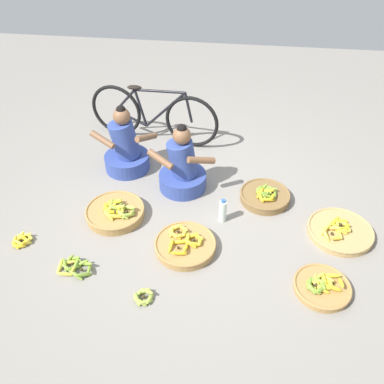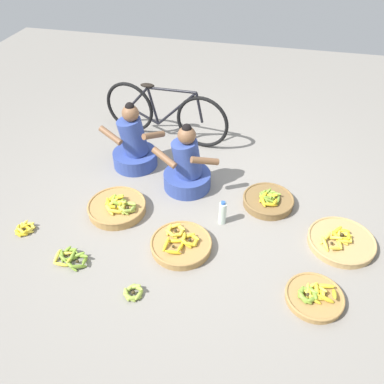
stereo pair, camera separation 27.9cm
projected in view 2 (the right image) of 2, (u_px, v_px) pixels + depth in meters
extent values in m
plane|color=gray|center=(196.00, 206.00, 4.19)|extent=(10.00, 10.00, 0.00)
cylinder|color=#334793|center=(187.00, 180.00, 4.39)|extent=(0.52, 0.52, 0.18)
cylinder|color=#334793|center=(187.00, 158.00, 4.21)|extent=(0.37, 0.32, 0.44)
sphere|color=brown|center=(187.00, 135.00, 4.03)|extent=(0.19, 0.19, 0.19)
sphere|color=black|center=(187.00, 129.00, 3.98)|extent=(0.10, 0.10, 0.10)
cylinder|color=brown|center=(164.00, 158.00, 4.08)|extent=(0.31, 0.20, 0.16)
cylinder|color=brown|center=(205.00, 161.00, 4.04)|extent=(0.30, 0.22, 0.16)
cylinder|color=#334793|center=(135.00, 158.00, 4.72)|extent=(0.52, 0.52, 0.18)
cylinder|color=#334793|center=(133.00, 137.00, 4.53)|extent=(0.38, 0.33, 0.46)
sphere|color=brown|center=(130.00, 113.00, 4.34)|extent=(0.19, 0.19, 0.19)
sphere|color=black|center=(130.00, 107.00, 4.29)|extent=(0.10, 0.10, 0.10)
cylinder|color=brown|center=(111.00, 135.00, 4.39)|extent=(0.31, 0.18, 0.16)
cylinder|color=brown|center=(154.00, 135.00, 4.39)|extent=(0.21, 0.30, 0.16)
torus|color=black|center=(130.00, 107.00, 5.18)|extent=(0.68, 0.16, 0.68)
torus|color=black|center=(202.00, 122.00, 4.88)|extent=(0.68, 0.16, 0.68)
cylinder|color=black|center=(176.00, 109.00, 4.91)|extent=(0.55, 0.12, 0.55)
cylinder|color=black|center=(153.00, 106.00, 5.02)|extent=(0.15, 0.06, 0.49)
cylinder|color=black|center=(171.00, 90.00, 4.77)|extent=(0.65, 0.14, 0.08)
cylinder|color=black|center=(144.00, 115.00, 5.17)|extent=(0.42, 0.10, 0.18)
cylinder|color=black|center=(138.00, 98.00, 5.03)|extent=(0.31, 0.08, 0.35)
cylinder|color=black|center=(199.00, 108.00, 4.77)|extent=(0.12, 0.05, 0.38)
ellipsoid|color=black|center=(147.00, 85.00, 4.87)|extent=(0.18, 0.08, 0.05)
cylinder|color=#A87F47|center=(117.00, 208.00, 4.10)|extent=(0.59, 0.59, 0.09)
torus|color=#A87F47|center=(117.00, 205.00, 4.07)|extent=(0.60, 0.60, 0.02)
ellipsoid|color=#9EB747|center=(133.00, 208.00, 3.98)|extent=(0.04, 0.14, 0.08)
ellipsoid|color=#9EB747|center=(132.00, 204.00, 4.03)|extent=(0.14, 0.10, 0.09)
ellipsoid|color=#9EB747|center=(129.00, 204.00, 4.04)|extent=(0.14, 0.04, 0.07)
ellipsoid|color=#9EB747|center=(123.00, 205.00, 4.02)|extent=(0.08, 0.15, 0.08)
ellipsoid|color=#9EB747|center=(121.00, 209.00, 3.98)|extent=(0.12, 0.13, 0.07)
ellipsoid|color=#9EB747|center=(123.00, 211.00, 3.95)|extent=(0.14, 0.08, 0.09)
ellipsoid|color=#9EB747|center=(129.00, 211.00, 3.95)|extent=(0.13, 0.12, 0.09)
sphere|color=#382D19|center=(127.00, 208.00, 4.00)|extent=(0.03, 0.03, 0.03)
ellipsoid|color=#8CAD38|center=(123.00, 201.00, 4.07)|extent=(0.05, 0.13, 0.09)
ellipsoid|color=#8CAD38|center=(119.00, 197.00, 4.12)|extent=(0.13, 0.06, 0.08)
ellipsoid|color=#8CAD38|center=(113.00, 199.00, 4.10)|extent=(0.05, 0.13, 0.08)
ellipsoid|color=#8CAD38|center=(117.00, 203.00, 4.04)|extent=(0.13, 0.05, 0.08)
sphere|color=#382D19|center=(118.00, 200.00, 4.08)|extent=(0.04, 0.04, 0.04)
ellipsoid|color=gold|center=(122.00, 203.00, 4.05)|extent=(0.06, 0.16, 0.09)
ellipsoid|color=gold|center=(118.00, 198.00, 4.10)|extent=(0.16, 0.06, 0.10)
ellipsoid|color=gold|center=(111.00, 199.00, 4.09)|extent=(0.11, 0.16, 0.08)
ellipsoid|color=gold|center=(108.00, 203.00, 4.04)|extent=(0.11, 0.16, 0.08)
ellipsoid|color=gold|center=(115.00, 207.00, 4.01)|extent=(0.16, 0.09, 0.06)
sphere|color=#382D19|center=(115.00, 202.00, 4.06)|extent=(0.04, 0.04, 0.04)
ellipsoid|color=yellow|center=(123.00, 208.00, 4.00)|extent=(0.06, 0.17, 0.07)
ellipsoid|color=yellow|center=(120.00, 202.00, 4.05)|extent=(0.17, 0.08, 0.10)
ellipsoid|color=yellow|center=(112.00, 203.00, 4.04)|extent=(0.13, 0.16, 0.08)
ellipsoid|color=yellow|center=(109.00, 210.00, 3.97)|extent=(0.15, 0.14, 0.06)
ellipsoid|color=yellow|center=(116.00, 211.00, 3.94)|extent=(0.17, 0.09, 0.09)
sphere|color=#382D19|center=(116.00, 207.00, 4.00)|extent=(0.04, 0.04, 0.04)
cylinder|color=tan|center=(341.00, 242.00, 3.75)|extent=(0.62, 0.62, 0.06)
torus|color=tan|center=(342.00, 240.00, 3.73)|extent=(0.63, 0.63, 0.02)
ellipsoid|color=yellow|center=(350.00, 239.00, 3.70)|extent=(0.04, 0.13, 0.06)
ellipsoid|color=yellow|center=(346.00, 234.00, 3.75)|extent=(0.13, 0.07, 0.06)
ellipsoid|color=yellow|center=(342.00, 234.00, 3.75)|extent=(0.13, 0.06, 0.06)
ellipsoid|color=yellow|center=(338.00, 236.00, 3.73)|extent=(0.05, 0.13, 0.08)
ellipsoid|color=yellow|center=(343.00, 241.00, 3.67)|extent=(0.13, 0.07, 0.06)
ellipsoid|color=yellow|center=(347.00, 242.00, 3.67)|extent=(0.12, 0.08, 0.08)
sphere|color=#382D19|center=(344.00, 238.00, 3.71)|extent=(0.03, 0.03, 0.03)
ellipsoid|color=gold|center=(349.00, 236.00, 3.72)|extent=(0.06, 0.15, 0.08)
ellipsoid|color=gold|center=(343.00, 231.00, 3.78)|extent=(0.15, 0.06, 0.06)
ellipsoid|color=gold|center=(337.00, 231.00, 3.77)|extent=(0.12, 0.13, 0.08)
ellipsoid|color=gold|center=(337.00, 237.00, 3.72)|extent=(0.12, 0.14, 0.07)
ellipsoid|color=gold|center=(346.00, 239.00, 3.69)|extent=(0.14, 0.10, 0.08)
sphere|color=#382D19|center=(342.00, 235.00, 3.74)|extent=(0.04, 0.04, 0.04)
ellipsoid|color=yellow|center=(340.00, 244.00, 3.65)|extent=(0.05, 0.16, 0.06)
ellipsoid|color=yellow|center=(334.00, 238.00, 3.70)|extent=(0.16, 0.08, 0.10)
ellipsoid|color=yellow|center=(326.00, 238.00, 3.69)|extent=(0.12, 0.14, 0.10)
ellipsoid|color=yellow|center=(325.00, 244.00, 3.64)|extent=(0.10, 0.16, 0.09)
ellipsoid|color=yellow|center=(336.00, 248.00, 3.60)|extent=(0.16, 0.10, 0.08)
sphere|color=#382D19|center=(332.00, 243.00, 3.66)|extent=(0.03, 0.03, 0.03)
cylinder|color=#A87F47|center=(314.00, 298.00, 3.27)|extent=(0.47, 0.47, 0.06)
torus|color=#A87F47|center=(315.00, 296.00, 3.25)|extent=(0.48, 0.48, 0.02)
ellipsoid|color=yellow|center=(334.00, 294.00, 3.22)|extent=(0.04, 0.16, 0.09)
ellipsoid|color=yellow|center=(325.00, 286.00, 3.29)|extent=(0.16, 0.04, 0.06)
ellipsoid|color=yellow|center=(317.00, 292.00, 3.24)|extent=(0.06, 0.16, 0.09)
ellipsoid|color=yellow|center=(326.00, 299.00, 3.18)|extent=(0.16, 0.04, 0.10)
sphere|color=#382D19|center=(325.00, 293.00, 3.24)|extent=(0.03, 0.03, 0.03)
ellipsoid|color=yellow|center=(323.00, 293.00, 3.23)|extent=(0.03, 0.14, 0.08)
ellipsoid|color=yellow|center=(320.00, 288.00, 3.27)|extent=(0.13, 0.11, 0.07)
ellipsoid|color=yellow|center=(311.00, 286.00, 3.29)|extent=(0.13, 0.10, 0.07)
ellipsoid|color=yellow|center=(308.00, 290.00, 3.26)|extent=(0.03, 0.14, 0.07)
ellipsoid|color=yellow|center=(311.00, 296.00, 3.22)|extent=(0.13, 0.10, 0.06)
ellipsoid|color=yellow|center=(318.00, 299.00, 3.20)|extent=(0.14, 0.07, 0.06)
sphere|color=#382D19|center=(315.00, 292.00, 3.25)|extent=(0.03, 0.03, 0.03)
ellipsoid|color=olive|center=(315.00, 295.00, 3.22)|extent=(0.06, 0.13, 0.08)
ellipsoid|color=olive|center=(311.00, 290.00, 3.26)|extent=(0.13, 0.10, 0.07)
ellipsoid|color=olive|center=(305.00, 289.00, 3.27)|extent=(0.13, 0.08, 0.06)
ellipsoid|color=olive|center=(301.00, 292.00, 3.25)|extent=(0.07, 0.13, 0.06)
ellipsoid|color=olive|center=(302.00, 297.00, 3.21)|extent=(0.11, 0.13, 0.07)
ellipsoid|color=olive|center=(305.00, 300.00, 3.19)|extent=(0.13, 0.08, 0.06)
ellipsoid|color=olive|center=(313.00, 299.00, 3.19)|extent=(0.12, 0.12, 0.08)
sphere|color=#382D19|center=(308.00, 294.00, 3.23)|extent=(0.04, 0.04, 0.04)
ellipsoid|color=yellow|center=(322.00, 296.00, 3.22)|extent=(0.05, 0.12, 0.06)
ellipsoid|color=yellow|center=(317.00, 291.00, 3.26)|extent=(0.12, 0.04, 0.05)
ellipsoid|color=yellow|center=(310.00, 295.00, 3.22)|extent=(0.05, 0.12, 0.06)
ellipsoid|color=yellow|center=(315.00, 300.00, 3.19)|extent=(0.12, 0.05, 0.06)
sphere|color=#382D19|center=(316.00, 296.00, 3.22)|extent=(0.03, 0.03, 0.03)
cylinder|color=#A87F47|center=(181.00, 245.00, 3.71)|extent=(0.57, 0.57, 0.07)
torus|color=#A87F47|center=(181.00, 242.00, 3.69)|extent=(0.58, 0.58, 0.02)
ellipsoid|color=yellow|center=(196.00, 242.00, 3.66)|extent=(0.04, 0.14, 0.06)
ellipsoid|color=yellow|center=(194.00, 237.00, 3.71)|extent=(0.13, 0.10, 0.06)
ellipsoid|color=yellow|center=(188.00, 236.00, 3.72)|extent=(0.14, 0.09, 0.06)
ellipsoid|color=yellow|center=(184.00, 239.00, 3.68)|extent=(0.04, 0.13, 0.08)
ellipsoid|color=yellow|center=(186.00, 244.00, 3.63)|extent=(0.14, 0.08, 0.08)
ellipsoid|color=yellow|center=(191.00, 244.00, 3.62)|extent=(0.14, 0.08, 0.08)
sphere|color=#382D19|center=(190.00, 240.00, 3.67)|extent=(0.03, 0.03, 0.03)
ellipsoid|color=yellow|center=(182.00, 232.00, 3.76)|extent=(0.04, 0.14, 0.07)
ellipsoid|color=yellow|center=(181.00, 228.00, 3.80)|extent=(0.13, 0.12, 0.07)
ellipsoid|color=yellow|center=(174.00, 226.00, 3.82)|extent=(0.14, 0.10, 0.07)
ellipsoid|color=yellow|center=(169.00, 230.00, 3.78)|extent=(0.04, 0.14, 0.06)
ellipsoid|color=yellow|center=(172.00, 234.00, 3.73)|extent=(0.15, 0.08, 0.08)
ellipsoid|color=yellow|center=(178.00, 235.00, 3.72)|extent=(0.13, 0.12, 0.07)
sphere|color=#382D19|center=(175.00, 231.00, 3.77)|extent=(0.03, 0.03, 0.03)
ellipsoid|color=gold|center=(180.00, 248.00, 3.59)|extent=(0.04, 0.16, 0.08)
ellipsoid|color=gold|center=(175.00, 241.00, 3.67)|extent=(0.16, 0.05, 0.06)
ellipsoid|color=gold|center=(166.00, 244.00, 3.63)|extent=(0.05, 0.16, 0.08)
ellipsoid|color=gold|center=(173.00, 252.00, 3.56)|extent=(0.16, 0.07, 0.06)
sphere|color=#382D19|center=(173.00, 246.00, 3.61)|extent=(0.03, 0.03, 0.03)
cylinder|color=brown|center=(268.00, 201.00, 4.19)|extent=(0.52, 0.52, 0.08)
torus|color=brown|center=(269.00, 198.00, 4.16)|extent=(0.53, 0.53, 0.02)
ellipsoid|color=olive|center=(278.00, 199.00, 4.12)|extent=(0.04, 0.16, 0.06)
ellipsoid|color=olive|center=(274.00, 194.00, 4.18)|extent=(0.16, 0.08, 0.08)
ellipsoid|color=olive|center=(266.00, 193.00, 4.17)|extent=(0.12, 0.15, 0.10)
ellipsoid|color=olive|center=(266.00, 199.00, 4.11)|extent=(0.13, 0.15, 0.06)
ellipsoid|color=olive|center=(272.00, 201.00, 4.07)|extent=(0.16, 0.05, 0.09)
sphere|color=#382D19|center=(271.00, 197.00, 4.13)|extent=(0.03, 0.03, 0.03)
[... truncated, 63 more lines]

